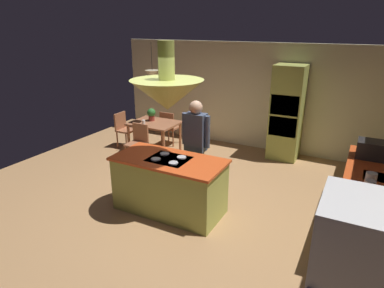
# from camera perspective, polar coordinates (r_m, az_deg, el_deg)

# --- Properties ---
(ground) EXTENTS (8.16, 8.16, 0.00)m
(ground) POSITION_cam_1_polar(r_m,az_deg,el_deg) (5.88, -2.73, -10.24)
(ground) COLOR #AD7F51
(wall_back) EXTENTS (6.80, 0.10, 2.55)m
(wall_back) POSITION_cam_1_polar(r_m,az_deg,el_deg) (8.41, 9.25, 8.14)
(wall_back) COLOR beige
(wall_back) RESTS_ON ground
(kitchen_island) EXTENTS (1.80, 0.88, 0.94)m
(kitchen_island) POSITION_cam_1_polar(r_m,az_deg,el_deg) (5.51, -3.87, -6.95)
(kitchen_island) COLOR #A0A84C
(kitchen_island) RESTS_ON ground
(counter_run_right) EXTENTS (0.73, 2.53, 0.92)m
(counter_run_right) POSITION_cam_1_polar(r_m,az_deg,el_deg) (5.55, 27.36, -9.05)
(counter_run_right) COLOR #A0A84C
(counter_run_right) RESTS_ON ground
(oven_tower) EXTENTS (0.66, 0.62, 2.13)m
(oven_tower) POSITION_cam_1_polar(r_m,az_deg,el_deg) (7.79, 15.85, 5.11)
(oven_tower) COLOR #A0A84C
(oven_tower) RESTS_ON ground
(dining_table) EXTENTS (1.10, 0.86, 0.76)m
(dining_table) POSITION_cam_1_polar(r_m,az_deg,el_deg) (7.94, -6.44, 2.99)
(dining_table) COLOR #A46341
(dining_table) RESTS_ON ground
(person_at_island) EXTENTS (0.53, 0.23, 1.74)m
(person_at_island) POSITION_cam_1_polar(r_m,az_deg,el_deg) (5.81, 0.64, 0.33)
(person_at_island) COLOR tan
(person_at_island) RESTS_ON ground
(range_hood) EXTENTS (1.10, 1.10, 1.00)m
(range_hood) POSITION_cam_1_polar(r_m,az_deg,el_deg) (5.01, -4.27, 8.67)
(range_hood) COLOR #A0A84C
(pendant_light_over_table) EXTENTS (0.32, 0.32, 0.82)m
(pendant_light_over_table) POSITION_cam_1_polar(r_m,az_deg,el_deg) (7.68, -6.79, 11.61)
(pendant_light_over_table) COLOR beige
(chair_facing_island) EXTENTS (0.40, 0.40, 0.87)m
(chair_facing_island) POSITION_cam_1_polar(r_m,az_deg,el_deg) (7.49, -9.17, 0.57)
(chair_facing_island) COLOR #A46341
(chair_facing_island) RESTS_ON ground
(chair_by_back_wall) EXTENTS (0.40, 0.40, 0.87)m
(chair_by_back_wall) POSITION_cam_1_polar(r_m,az_deg,el_deg) (8.51, -3.96, 3.13)
(chair_by_back_wall) COLOR #A46341
(chair_by_back_wall) RESTS_ON ground
(chair_at_corner) EXTENTS (0.40, 0.40, 0.87)m
(chair_at_corner) POSITION_cam_1_polar(r_m,az_deg,el_deg) (8.53, -11.58, 2.80)
(chair_at_corner) COLOR #A46341
(chair_at_corner) RESTS_ON ground
(potted_plant_on_table) EXTENTS (0.20, 0.20, 0.30)m
(potted_plant_on_table) POSITION_cam_1_polar(r_m,az_deg,el_deg) (8.02, -6.95, 5.14)
(potted_plant_on_table) COLOR #99382D
(potted_plant_on_table) RESTS_ON dining_table
(cup_on_table) EXTENTS (0.07, 0.07, 0.09)m
(cup_on_table) POSITION_cam_1_polar(r_m,az_deg,el_deg) (7.82, -8.26, 3.75)
(cup_on_table) COLOR white
(cup_on_table) RESTS_ON dining_table
(canister_flour) EXTENTS (0.12, 0.12, 0.18)m
(canister_flour) POSITION_cam_1_polar(r_m,az_deg,el_deg) (4.75, 28.11, -6.59)
(canister_flour) COLOR silver
(canister_flour) RESTS_ON counter_run_right
(canister_sugar) EXTENTS (0.14, 0.14, 0.22)m
(canister_sugar) POSITION_cam_1_polar(r_m,az_deg,el_deg) (4.91, 28.18, -5.55)
(canister_sugar) COLOR silver
(canister_sugar) RESTS_ON counter_run_right
(microwave_on_counter) EXTENTS (0.46, 0.36, 0.28)m
(microwave_on_counter) POSITION_cam_1_polar(r_m,az_deg,el_deg) (6.01, 28.45, -0.85)
(microwave_on_counter) COLOR #232326
(microwave_on_counter) RESTS_ON counter_run_right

